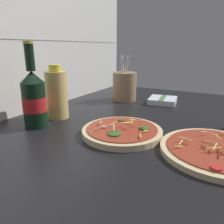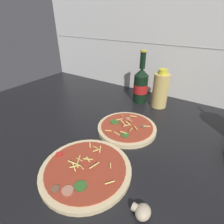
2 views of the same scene
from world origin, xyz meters
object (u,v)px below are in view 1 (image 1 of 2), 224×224
(oil_bottle, at_px, (57,94))
(dish_towel, at_px, (163,100))
(utensil_crock, at_px, (124,86))
(pizza_far, at_px, (122,131))
(beer_bottle, at_px, (34,98))
(pizza_near, at_px, (217,150))

(oil_bottle, bearing_deg, dish_towel, -34.00)
(oil_bottle, distance_m, utensil_crock, 0.38)
(pizza_far, bearing_deg, utensil_crock, 25.25)
(pizza_far, xyz_separation_m, dish_towel, (0.43, 0.01, 0.00))
(beer_bottle, bearing_deg, pizza_near, -81.56)
(pizza_far, bearing_deg, pizza_near, -89.13)
(pizza_near, height_order, pizza_far, pizza_near)
(pizza_far, height_order, dish_towel, pizza_far)
(oil_bottle, bearing_deg, pizza_near, -92.83)
(utensil_crock, bearing_deg, pizza_far, -154.75)
(pizza_near, xyz_separation_m, utensil_crock, (0.39, 0.44, 0.06))
(beer_bottle, distance_m, oil_bottle, 0.11)
(pizza_far, relative_size, dish_towel, 1.63)
(pizza_near, relative_size, dish_towel, 1.88)
(pizza_near, distance_m, oil_bottle, 0.54)
(pizza_near, height_order, oil_bottle, oil_bottle)
(utensil_crock, height_order, dish_towel, utensil_crock)
(beer_bottle, relative_size, dish_towel, 1.83)
(oil_bottle, height_order, utensil_crock, utensil_crock)
(pizza_far, height_order, utensil_crock, utensil_crock)
(pizza_far, distance_m, dish_towel, 0.43)
(pizza_near, relative_size, beer_bottle, 1.02)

